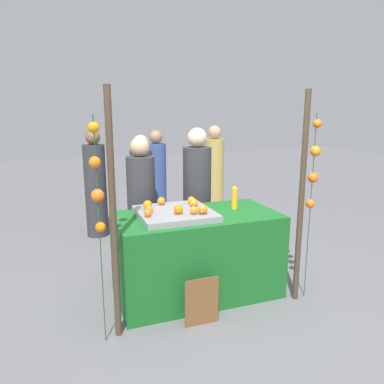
# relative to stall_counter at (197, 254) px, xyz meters

# --- Properties ---
(ground_plane) EXTENTS (24.00, 24.00, 0.00)m
(ground_plane) POSITION_rel_stall_counter_xyz_m (0.00, 0.00, -0.43)
(ground_plane) COLOR slate
(stall_counter) EXTENTS (1.64, 0.84, 0.86)m
(stall_counter) POSITION_rel_stall_counter_xyz_m (0.00, 0.00, 0.00)
(stall_counter) COLOR #196023
(stall_counter) RESTS_ON ground_plane
(orange_tray) EXTENTS (0.72, 0.70, 0.06)m
(orange_tray) POSITION_rel_stall_counter_xyz_m (-0.23, 0.01, 0.46)
(orange_tray) COLOR gray
(orange_tray) RESTS_ON stall_counter
(orange_0) EXTENTS (0.07, 0.07, 0.07)m
(orange_0) POSITION_rel_stall_counter_xyz_m (-0.53, -0.11, 0.53)
(orange_0) COLOR orange
(orange_0) RESTS_ON orange_tray
(orange_1) EXTENTS (0.09, 0.09, 0.09)m
(orange_1) POSITION_rel_stall_counter_xyz_m (-0.47, 0.15, 0.54)
(orange_1) COLOR orange
(orange_1) RESTS_ON orange_tray
(orange_2) EXTENTS (0.08, 0.08, 0.08)m
(orange_2) POSITION_rel_stall_counter_xyz_m (0.01, 0.20, 0.53)
(orange_2) COLOR orange
(orange_2) RESTS_ON orange_tray
(orange_3) EXTENTS (0.08, 0.08, 0.08)m
(orange_3) POSITION_rel_stall_counter_xyz_m (-0.49, 0.01, 0.53)
(orange_3) COLOR orange
(orange_3) RESTS_ON orange_tray
(orange_4) EXTENTS (0.09, 0.09, 0.09)m
(orange_4) POSITION_rel_stall_counter_xyz_m (-0.24, -0.12, 0.53)
(orange_4) COLOR orange
(orange_4) RESTS_ON orange_tray
(orange_5) EXTENTS (0.08, 0.08, 0.08)m
(orange_5) POSITION_rel_stall_counter_xyz_m (-0.10, -0.17, 0.53)
(orange_5) COLOR orange
(orange_5) RESTS_ON orange_tray
(orange_6) EXTENTS (0.09, 0.09, 0.09)m
(orange_6) POSITION_rel_stall_counter_xyz_m (-0.02, -0.20, 0.54)
(orange_6) COLOR orange
(orange_6) RESTS_ON orange_tray
(orange_7) EXTENTS (0.08, 0.08, 0.08)m
(orange_7) POSITION_rel_stall_counter_xyz_m (-0.01, 0.09, 0.53)
(orange_7) COLOR orange
(orange_7) RESTS_ON orange_tray
(orange_8) EXTENTS (0.08, 0.08, 0.08)m
(orange_8) POSITION_rel_stall_counter_xyz_m (-0.30, 0.28, 0.53)
(orange_8) COLOR orange
(orange_8) RESTS_ON orange_tray
(juice_bottle) EXTENTS (0.06, 0.06, 0.24)m
(juice_bottle) POSITION_rel_stall_counter_xyz_m (0.45, 0.07, 0.55)
(juice_bottle) COLOR #F9AA20
(juice_bottle) RESTS_ON stall_counter
(chalkboard_sign) EXTENTS (0.32, 0.03, 0.46)m
(chalkboard_sign) POSITION_rel_stall_counter_xyz_m (-0.17, -0.56, -0.21)
(chalkboard_sign) COLOR brown
(chalkboard_sign) RESTS_ON ground_plane
(vendor_left) EXTENTS (0.32, 0.32, 1.60)m
(vendor_left) POSITION_rel_stall_counter_xyz_m (-0.41, 0.70, 0.31)
(vendor_left) COLOR #333338
(vendor_left) RESTS_ON ground_plane
(vendor_right) EXTENTS (0.34, 0.34, 1.69)m
(vendor_right) POSITION_rel_stall_counter_xyz_m (0.28, 0.73, 0.36)
(vendor_right) COLOR #333338
(vendor_right) RESTS_ON ground_plane
(crowd_person_0) EXTENTS (0.31, 0.31, 1.55)m
(crowd_person_0) POSITION_rel_stall_counter_xyz_m (-0.18, 1.70, 0.29)
(crowd_person_0) COLOR #333338
(crowd_person_0) RESTS_ON ground_plane
(crowd_person_1) EXTENTS (0.31, 0.31, 1.57)m
(crowd_person_1) POSITION_rel_stall_counter_xyz_m (0.24, 2.45, 0.30)
(crowd_person_1) COLOR #384C8C
(crowd_person_1) RESTS_ON ground_plane
(crowd_person_2) EXTENTS (0.32, 0.32, 1.61)m
(crowd_person_2) POSITION_rel_stall_counter_xyz_m (-0.76, 2.26, 0.32)
(crowd_person_2) COLOR #333338
(crowd_person_2) RESTS_ON ground_plane
(crowd_person_3) EXTENTS (0.33, 0.33, 1.64)m
(crowd_person_3) POSITION_rel_stall_counter_xyz_m (1.22, 2.34, 0.33)
(crowd_person_3) COLOR tan
(crowd_person_3) RESTS_ON ground_plane
(canopy_post_left) EXTENTS (0.06, 0.06, 2.08)m
(canopy_post_left) POSITION_rel_stall_counter_xyz_m (-0.90, -0.46, 0.61)
(canopy_post_left) COLOR #473828
(canopy_post_left) RESTS_ON ground_plane
(canopy_post_right) EXTENTS (0.06, 0.06, 2.08)m
(canopy_post_right) POSITION_rel_stall_counter_xyz_m (0.90, -0.46, 0.61)
(canopy_post_right) COLOR #473828
(canopy_post_right) RESTS_ON ground_plane
(garland_strand_left) EXTENTS (0.10, 0.10, 1.86)m
(garland_strand_left) POSITION_rel_stall_counter_xyz_m (-1.02, -0.51, 0.93)
(garland_strand_left) COLOR #2D4C23
(garland_strand_left) RESTS_ON ground_plane
(garland_strand_right) EXTENTS (0.11, 0.11, 1.86)m
(garland_strand_right) POSITION_rel_stall_counter_xyz_m (1.02, -0.46, 0.93)
(garland_strand_right) COLOR #2D4C23
(garland_strand_right) RESTS_ON ground_plane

